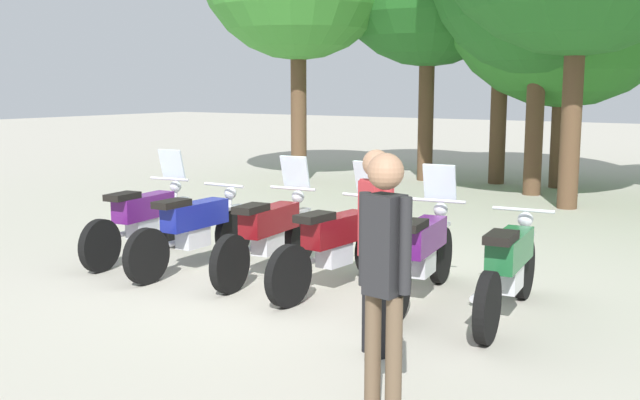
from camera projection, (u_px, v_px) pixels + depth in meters
ground_plane at (296, 285)px, 8.28m from camera, size 80.00×80.00×0.00m
motorcycle_0 at (144, 218)px, 9.52m from camera, size 0.62×2.19×1.37m
motorcycle_1 at (194, 229)px, 8.92m from camera, size 0.62×2.19×0.99m
motorcycle_2 at (269, 233)px, 8.60m from camera, size 0.62×2.19×1.37m
motorcycle_3 at (337, 243)px, 8.03m from camera, size 0.62×2.19×1.37m
motorcycle_4 at (422, 251)px, 7.63m from camera, size 0.62×2.18×1.37m
motorcycle_5 at (509, 267)px, 7.03m from camera, size 0.62×2.19×0.99m
person_0 at (375, 236)px, 5.99m from camera, size 0.40×0.30×1.71m
person_1 at (384, 266)px, 4.76m from camera, size 0.41×0.27×1.80m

